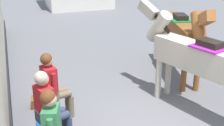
{
  "coord_description": "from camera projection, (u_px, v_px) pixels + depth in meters",
  "views": [
    {
      "loc": [
        -2.2,
        -4.12,
        3.27
      ],
      "look_at": [
        -0.4,
        1.2,
        1.05
      ],
      "focal_mm": 49.92,
      "sensor_mm": 36.0,
      "label": 1
    }
  ],
  "objects": [
    {
      "name": "saddled_horse_near",
      "position": [
        198.0,
        58.0,
        6.01
      ],
      "size": [
        1.24,
        2.88,
        2.06
      ],
      "color": "#B2A899",
      "rests_on": "ground_plane"
    },
    {
      "name": "ground_plane",
      "position": [
        104.0,
        75.0,
        8.13
      ],
      "size": [
        40.0,
        40.0,
        0.0
      ],
      "primitive_type": "plane",
      "color": "slate"
    },
    {
      "name": "satchel_bag",
      "position": [
        34.0,
        102.0,
        6.53
      ],
      "size": [
        0.15,
        0.29,
        0.2
      ],
      "primitive_type": "cube",
      "rotation": [
        0.0,
        0.0,
        4.59
      ],
      "color": "brown",
      "rests_on": "ground_plane"
    },
    {
      "name": "saddled_horse_far",
      "position": [
        182.0,
        33.0,
        7.63
      ],
      "size": [
        0.99,
        2.94,
        2.06
      ],
      "color": "brown",
      "rests_on": "ground_plane"
    },
    {
      "name": "seated_visitor_far",
      "position": [
        53.0,
        83.0,
        5.82
      ],
      "size": [
        0.61,
        0.48,
        1.39
      ],
      "color": "#194C99",
      "rests_on": "ground_plane"
    },
    {
      "name": "seated_visitor_middle",
      "position": [
        48.0,
        105.0,
        5.06
      ],
      "size": [
        0.61,
        0.49,
        1.39
      ],
      "color": "#194C99",
      "rests_on": "ground_plane"
    }
  ]
}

